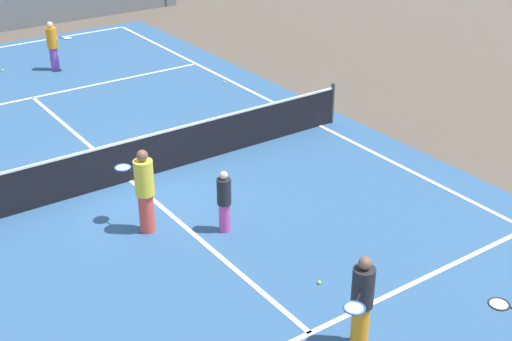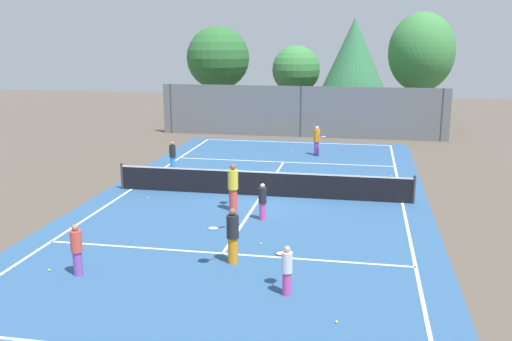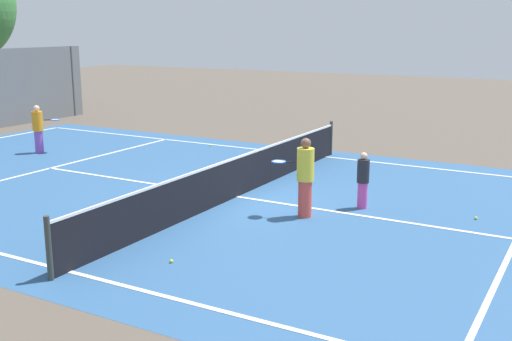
# 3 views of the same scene
# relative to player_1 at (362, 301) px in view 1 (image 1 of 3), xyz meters

# --- Properties ---
(ground_plane) EXTENTS (80.00, 80.00, 0.00)m
(ground_plane) POSITION_rel_player_1_xyz_m (-0.44, 7.04, -0.83)
(ground_plane) COLOR brown
(court_surface) EXTENTS (13.00, 25.00, 0.01)m
(court_surface) POSITION_rel_player_1_xyz_m (-0.44, 7.04, -0.83)
(court_surface) COLOR #2D5684
(court_surface) RESTS_ON ground_plane
(tennis_net) EXTENTS (11.90, 0.10, 1.10)m
(tennis_net) POSITION_rel_player_1_xyz_m (-0.44, 7.04, -0.32)
(tennis_net) COLOR #333833
(tennis_net) RESTS_ON ground_plane
(player_1) EXTENTS (0.87, 0.72, 1.61)m
(player_1) POSITION_rel_player_1_xyz_m (0.00, 0.00, 0.00)
(player_1) COLOR orange
(player_1) RESTS_ON ground_plane
(player_2) EXTENTS (0.56, 0.95, 1.75)m
(player_2) POSITION_rel_player_1_xyz_m (-1.10, 4.91, 0.07)
(player_2) COLOR #E54C3F
(player_2) RESTS_ON ground_plane
(player_5) EXTENTS (0.28, 0.28, 1.31)m
(player_5) POSITION_rel_player_1_xyz_m (0.14, 4.03, -0.16)
(player_5) COLOR #D14799
(player_5) RESTS_ON ground_plane
(player_6) EXTENTS (0.77, 0.83, 1.58)m
(player_6) POSITION_rel_player_1_xyz_m (1.05, 15.52, -0.02)
(player_6) COLOR purple
(player_6) RESTS_ON ground_plane
(tennis_ball_0) EXTENTS (0.07, 0.07, 0.07)m
(tennis_ball_0) POSITION_rel_player_1_xyz_m (-0.41, 16.35, -0.80)
(tennis_ball_0) COLOR #CCE533
(tennis_ball_0) RESTS_ON ground_plane
(tennis_ball_1) EXTENTS (0.07, 0.07, 0.07)m
(tennis_ball_1) POSITION_rel_player_1_xyz_m (4.79, 11.29, -0.80)
(tennis_ball_1) COLOR #CCE533
(tennis_ball_1) RESTS_ON ground_plane
(tennis_ball_3) EXTENTS (0.07, 0.07, 0.07)m
(tennis_ball_3) POSITION_rel_player_1_xyz_m (0.52, 1.58, -0.80)
(tennis_ball_3) COLOR #CCE533
(tennis_ball_3) RESTS_ON ground_plane
(tennis_ball_6) EXTENTS (0.07, 0.07, 0.07)m
(tennis_ball_6) POSITION_rel_player_1_xyz_m (4.83, 7.95, -0.80)
(tennis_ball_6) COLOR #CCE533
(tennis_ball_6) RESTS_ON ground_plane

